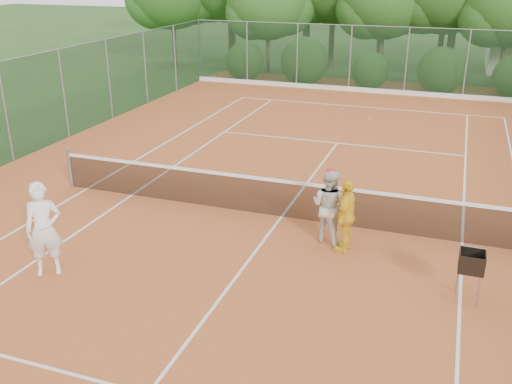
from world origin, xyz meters
The scene contains 12 objects.
ground centered at (0.00, 0.00, 0.00)m, with size 120.00×120.00×0.00m, color #264719.
clay_court centered at (0.00, 0.00, 0.01)m, with size 18.00×36.00×0.02m, color #B85A2A.
tennis_net centered at (0.00, 0.00, 0.53)m, with size 11.97×0.10×1.10m.
player_white centered at (-3.52, -4.01, 0.96)m, with size 0.68×0.45×1.88m, color white.
player_center_grp centered at (1.31, -0.84, 0.85)m, with size 0.96×0.85×1.69m.
player_yellow centered at (1.75, -1.13, 0.82)m, with size 0.94×0.39×1.60m, color yellow.
ball_hopper centered at (4.21, -2.33, 0.79)m, with size 0.42×0.42×0.97m.
stray_ball_a centered at (-0.84, 11.07, 0.05)m, with size 0.07×0.07×0.07m, color #CADB33.
stray_ball_b centered at (-2.49, 13.28, 0.05)m, with size 0.07×0.07×0.07m, color gold.
stray_ball_c centered at (0.52, 9.89, 0.05)m, with size 0.07×0.07×0.07m, color #D2F037.
court_markings centered at (0.00, 0.00, 0.02)m, with size 11.03×23.83×0.01m.
fence_back centered at (0.00, 15.00, 1.52)m, with size 18.07×0.07×3.00m.
Camera 1 is at (3.58, -11.91, 5.69)m, focal length 40.00 mm.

